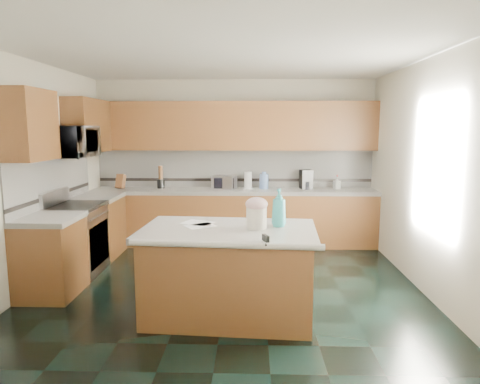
{
  "coord_description": "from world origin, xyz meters",
  "views": [
    {
      "loc": [
        0.3,
        -4.9,
        1.9
      ],
      "look_at": [
        0.15,
        0.35,
        1.12
      ],
      "focal_mm": 32.0,
      "sensor_mm": 36.0,
      "label": 1
    }
  ],
  "objects_px": {
    "toaster_oven": "(224,182)",
    "treat_jar": "(257,218)",
    "island_top": "(228,231)",
    "island_base": "(229,275)",
    "knife_block": "(121,181)",
    "coffee_maker": "(306,179)",
    "soap_bottle_island": "(279,208)"
  },
  "relations": [
    {
      "from": "toaster_oven",
      "to": "treat_jar",
      "type": "bearing_deg",
      "value": -61.38
    },
    {
      "from": "treat_jar",
      "to": "island_top",
      "type": "bearing_deg",
      "value": -172.84
    },
    {
      "from": "toaster_oven",
      "to": "island_base",
      "type": "bearing_deg",
      "value": -66.98
    },
    {
      "from": "island_base",
      "to": "knife_block",
      "type": "bearing_deg",
      "value": 128.71
    },
    {
      "from": "island_base",
      "to": "coffee_maker",
      "type": "bearing_deg",
      "value": 72.32
    },
    {
      "from": "treat_jar",
      "to": "soap_bottle_island",
      "type": "xyz_separation_m",
      "value": [
        0.23,
        0.1,
        0.09
      ]
    },
    {
      "from": "soap_bottle_island",
      "to": "toaster_oven",
      "type": "relative_size",
      "value": 1.06
    },
    {
      "from": "soap_bottle_island",
      "to": "coffee_maker",
      "type": "distance_m",
      "value": 2.8
    },
    {
      "from": "knife_block",
      "to": "toaster_oven",
      "type": "relative_size",
      "value": 0.64
    },
    {
      "from": "island_top",
      "to": "treat_jar",
      "type": "distance_m",
      "value": 0.31
    },
    {
      "from": "toaster_oven",
      "to": "coffee_maker",
      "type": "bearing_deg",
      "value": 19.72
    },
    {
      "from": "island_top",
      "to": "soap_bottle_island",
      "type": "height_order",
      "value": "soap_bottle_island"
    },
    {
      "from": "island_top",
      "to": "soap_bottle_island",
      "type": "relative_size",
      "value": 4.5
    },
    {
      "from": "soap_bottle_island",
      "to": "toaster_oven",
      "type": "distance_m",
      "value": 2.8
    },
    {
      "from": "island_base",
      "to": "island_top",
      "type": "bearing_deg",
      "value": 0.0
    },
    {
      "from": "island_base",
      "to": "soap_bottle_island",
      "type": "relative_size",
      "value": 4.24
    },
    {
      "from": "treat_jar",
      "to": "coffee_maker",
      "type": "distance_m",
      "value": 2.95
    },
    {
      "from": "knife_block",
      "to": "treat_jar",
      "type": "bearing_deg",
      "value": -38.95
    },
    {
      "from": "treat_jar",
      "to": "soap_bottle_island",
      "type": "relative_size",
      "value": 0.55
    },
    {
      "from": "island_base",
      "to": "soap_bottle_island",
      "type": "distance_m",
      "value": 0.85
    },
    {
      "from": "island_base",
      "to": "treat_jar",
      "type": "xyz_separation_m",
      "value": [
        0.28,
        -0.01,
        0.6
      ]
    },
    {
      "from": "island_top",
      "to": "knife_block",
      "type": "bearing_deg",
      "value": 128.71
    },
    {
      "from": "island_base",
      "to": "toaster_oven",
      "type": "bearing_deg",
      "value": 98.52
    },
    {
      "from": "knife_block",
      "to": "coffee_maker",
      "type": "xyz_separation_m",
      "value": [
        3.06,
        0.03,
        0.04
      ]
    },
    {
      "from": "island_top",
      "to": "treat_jar",
      "type": "relative_size",
      "value": 8.19
    },
    {
      "from": "island_top",
      "to": "knife_block",
      "type": "height_order",
      "value": "knife_block"
    },
    {
      "from": "knife_block",
      "to": "island_top",
      "type": "bearing_deg",
      "value": -42.57
    },
    {
      "from": "soap_bottle_island",
      "to": "island_top",
      "type": "bearing_deg",
      "value": -150.72
    },
    {
      "from": "soap_bottle_island",
      "to": "island_base",
      "type": "bearing_deg",
      "value": -150.72
    },
    {
      "from": "island_top",
      "to": "toaster_oven",
      "type": "relative_size",
      "value": 4.76
    },
    {
      "from": "knife_block",
      "to": "coffee_maker",
      "type": "height_order",
      "value": "coffee_maker"
    },
    {
      "from": "soap_bottle_island",
      "to": "knife_block",
      "type": "relative_size",
      "value": 1.66
    }
  ]
}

